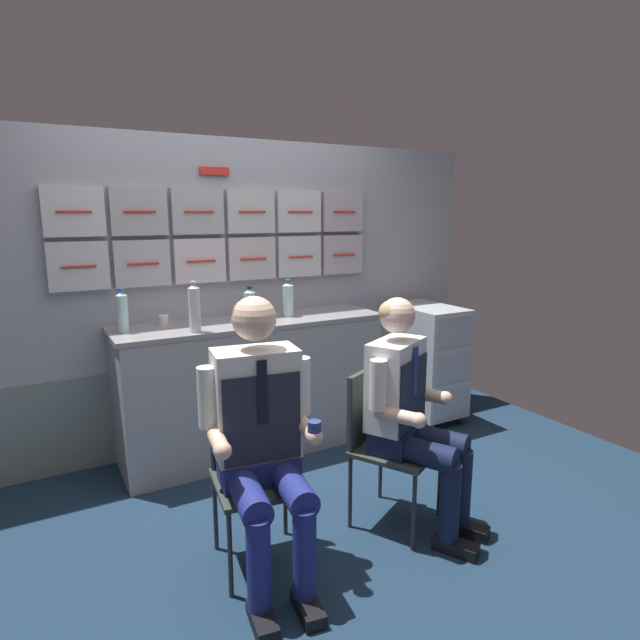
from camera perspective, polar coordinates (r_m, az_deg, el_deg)
The scene contains 14 objects.
ground at distance 3.05m, azimuth -0.23°, elevation -21.80°, with size 4.80×4.80×0.04m, color #1A2F45.
galley_bulkhead at distance 3.85m, azimuth -10.22°, elevation 2.83°, with size 4.20×0.14×2.15m.
galley_counter at distance 3.77m, azimuth -7.14°, elevation -6.97°, with size 1.83×0.53×0.94m.
service_trolley at distance 4.40m, azimuth 11.18°, elevation -4.05°, with size 0.40×0.65×0.92m.
folding_chair_left at distance 2.66m, azimuth -7.10°, elevation -14.19°, with size 0.45×0.46×0.83m.
crew_member_left at distance 2.43m, azimuth -6.31°, elevation -11.32°, with size 0.53×0.68×1.29m.
folding_chair_right at distance 2.94m, azimuth 6.51°, elevation -11.57°, with size 0.54×0.54×0.83m.
crew_member_right at distance 2.82m, azimuth 9.56°, elevation -9.08°, with size 0.57×0.67×1.23m.
water_bottle_short at distance 3.74m, azimuth -3.44°, elevation 2.26°, with size 0.08×0.08×0.26m.
water_bottle_clear at distance 3.58m, azimuth -7.51°, elevation 1.60°, with size 0.07×0.07×0.24m.
water_bottle_blue_cap at distance 3.32m, azimuth -13.24°, elevation 1.26°, with size 0.07×0.07×0.31m.
water_bottle_tall at distance 3.44m, azimuth -20.36°, elevation 0.84°, with size 0.07×0.07×0.27m.
coffee_cup_white at distance 3.62m, azimuth -16.38°, elevation 0.06°, with size 0.06×0.06×0.06m.
espresso_cup_small at distance 3.77m, azimuth -8.77°, elevation 1.01°, with size 0.06×0.06×0.08m.
Camera 1 is at (-1.24, -2.23, 1.65)m, focal length 29.98 mm.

